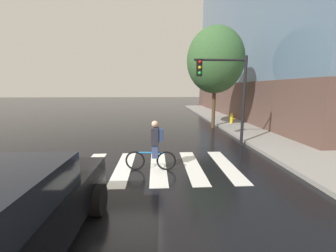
{
  "coord_description": "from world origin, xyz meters",
  "views": [
    {
      "loc": [
        1.04,
        -7.18,
        2.74
      ],
      "look_at": [
        1.56,
        1.8,
        1.14
      ],
      "focal_mm": 22.91,
      "sensor_mm": 36.0,
      "label": 1
    }
  ],
  "objects_px": {
    "cyclist": "(154,146)",
    "street_tree_near": "(215,60)",
    "traffic_light_near": "(227,85)",
    "fire_hydrant": "(232,118)"
  },
  "relations": [
    {
      "from": "traffic_light_near",
      "to": "fire_hydrant",
      "type": "height_order",
      "value": "traffic_light_near"
    },
    {
      "from": "cyclist",
      "to": "traffic_light_near",
      "type": "distance_m",
      "value": 4.97
    },
    {
      "from": "cyclist",
      "to": "street_tree_near",
      "type": "distance_m",
      "value": 9.52
    },
    {
      "from": "cyclist",
      "to": "street_tree_near",
      "type": "relative_size",
      "value": 0.25
    },
    {
      "from": "traffic_light_near",
      "to": "fire_hydrant",
      "type": "xyz_separation_m",
      "value": [
        2.32,
        5.58,
        -2.33
      ]
    },
    {
      "from": "traffic_light_near",
      "to": "street_tree_near",
      "type": "distance_m",
      "value": 5.07
    },
    {
      "from": "traffic_light_near",
      "to": "street_tree_near",
      "type": "relative_size",
      "value": 0.62
    },
    {
      "from": "fire_hydrant",
      "to": "street_tree_near",
      "type": "relative_size",
      "value": 0.12
    },
    {
      "from": "fire_hydrant",
      "to": "street_tree_near",
      "type": "xyz_separation_m",
      "value": [
        -1.62,
        -0.85,
        4.04
      ]
    },
    {
      "from": "traffic_light_near",
      "to": "street_tree_near",
      "type": "bearing_deg",
      "value": 81.63
    }
  ]
}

